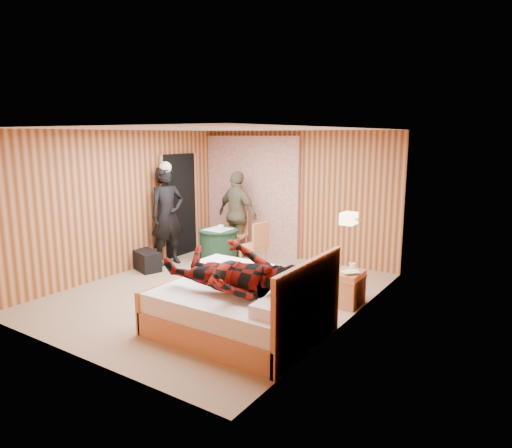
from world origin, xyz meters
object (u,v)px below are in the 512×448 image
Objects in this scene: man_on_bed at (232,261)px; woman_standing at (167,216)px; chair_far at (236,230)px; chair_near at (256,242)px; wall_lamp at (349,219)px; duffel_bag at (146,260)px; man_at_table at (238,214)px; nightstand at (348,288)px; bed at (242,308)px; round_table at (218,246)px.

woman_standing is at bearing 146.31° from man_on_bed.
chair_far reaches higher than chair_near.
wall_lamp is 0.42× the size of duffel_bag.
man_at_table is at bearing 42.09° from chair_far.
man_at_table is at bearing 155.51° from nightstand.
chair_far is (-2.95, 1.47, -0.76)m from wall_lamp.
bed is 3.85× the size of nightstand.
bed is 1.12× the size of man_on_bed.
duffel_bag is 0.35× the size of man_on_bed.
round_table is at bearing 70.92° from duffel_bag.
wall_lamp is 3.94m from duffel_bag.
wall_lamp is 0.15× the size of man_at_table.
round_table is 0.41× the size of woman_standing.
chair_near is (-2.05, 0.72, 0.26)m from nightstand.
duffel_bag is 2.01m from man_at_table.
wall_lamp is at bearing 22.35° from duffel_bag.
round_table is 3.36m from man_on_bed.
bed reaches higher than chair_near.
round_table is 1.12m from woman_standing.
chair_far is 0.53× the size of man_on_bed.
duffel_bag is (-2.98, 1.21, -0.13)m from bed.
bed is 2.14× the size of chair_far.
chair_far is 1.03m from chair_near.
nightstand is 2.07m from man_on_bed.
wall_lamp is at bearing 76.43° from chair_near.
woman_standing is at bearing 65.94° from man_at_table.
chair_far is (-2.91, 1.29, 0.28)m from nightstand.
nightstand is 2.19m from chair_near.
woman_standing is (-0.79, -0.52, 0.59)m from round_table.
round_table is at bearing 166.72° from nightstand.
man_at_table reaches higher than round_table.
chair_near reaches higher than round_table.
bed is 1.07× the size of woman_standing.
woman_standing reaches higher than duffel_bag.
woman_standing reaches higher than man_on_bed.
nightstand is (0.75, 1.58, -0.05)m from bed.
bed reaches higher than duffel_bag.
man_on_bed is at bearing -6.17° from duffel_bag.
duffel_bag is 0.33× the size of woman_standing.
round_table is at bearing -37.65° from woman_standing.
man_at_table is (-0.84, 0.59, 0.35)m from chair_near.
man_on_bed is at bearing -49.03° from round_table.
wall_lamp is 3.76m from woman_standing.
woman_standing reaches higher than chair_near.
woman_standing is at bearing 177.49° from nightstand.
nightstand is at bearing 64.48° from bed.
round_table is 0.85× the size of chair_near.
woman_standing is (-2.93, 1.74, 0.62)m from bed.
nightstand is 0.28× the size of woman_standing.
man_on_bed is (3.00, -1.44, 0.79)m from duffel_bag.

